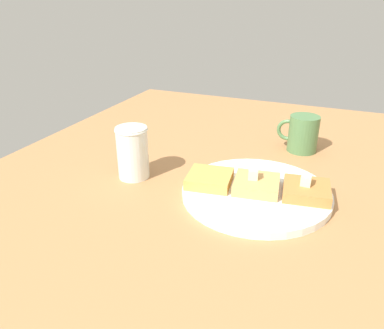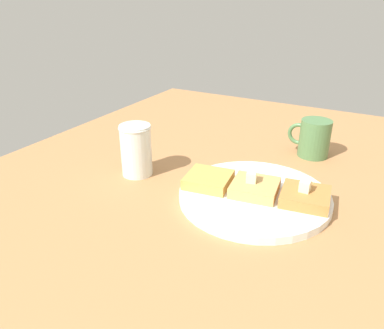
% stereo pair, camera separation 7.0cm
% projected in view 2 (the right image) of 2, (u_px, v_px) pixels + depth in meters
% --- Properties ---
extents(table_surface, '(1.20, 1.20, 0.02)m').
position_uv_depth(table_surface, '(277.00, 197.00, 0.70)').
color(table_surface, '#A77346').
rests_on(table_surface, ground).
extents(plate, '(0.27, 0.27, 0.01)m').
position_uv_depth(plate, '(254.00, 195.00, 0.67)').
color(plate, white).
rests_on(plate, table_surface).
extents(toast_slice_left, '(0.09, 0.09, 0.02)m').
position_uv_depth(toast_slice_left, '(305.00, 197.00, 0.63)').
color(toast_slice_left, '#B27338').
rests_on(toast_slice_left, plate).
extents(toast_slice_middle, '(0.09, 0.09, 0.02)m').
position_uv_depth(toast_slice_middle, '(255.00, 188.00, 0.66)').
color(toast_slice_middle, tan).
rests_on(toast_slice_middle, plate).
extents(toast_slice_right, '(0.09, 0.09, 0.02)m').
position_uv_depth(toast_slice_right, '(208.00, 180.00, 0.69)').
color(toast_slice_right, gold).
rests_on(toast_slice_right, plate).
extents(butter_pat_primary, '(0.02, 0.02, 0.02)m').
position_uv_depth(butter_pat_primary, '(305.00, 186.00, 0.63)').
color(butter_pat_primary, beige).
rests_on(butter_pat_primary, toast_slice_left).
extents(butter_pat_secondary, '(0.02, 0.02, 0.02)m').
position_uv_depth(butter_pat_secondary, '(251.00, 177.00, 0.66)').
color(butter_pat_secondary, beige).
rests_on(butter_pat_secondary, toast_slice_middle).
extents(fork, '(0.16, 0.07, 0.00)m').
position_uv_depth(fork, '(254.00, 172.00, 0.74)').
color(fork, silver).
rests_on(fork, plate).
extents(syrup_jar, '(0.06, 0.06, 0.10)m').
position_uv_depth(syrup_jar, '(136.00, 152.00, 0.75)').
color(syrup_jar, '#341B06').
rests_on(syrup_jar, table_surface).
extents(coffee_mug, '(0.09, 0.07, 0.08)m').
position_uv_depth(coffee_mug, '(314.00, 138.00, 0.83)').
color(coffee_mug, '#4D7746').
rests_on(coffee_mug, table_surface).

